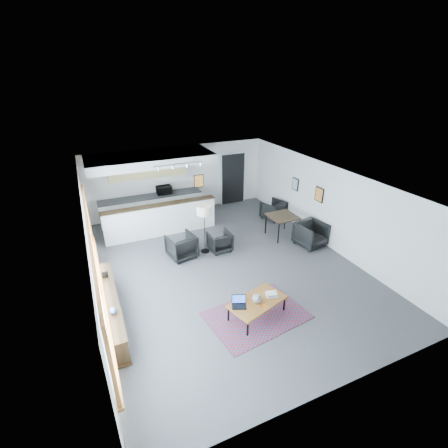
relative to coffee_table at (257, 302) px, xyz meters
name	(u,v)px	position (x,y,z in m)	size (l,w,h in m)	color
room	(226,226)	(0.23, 2.23, 0.90)	(7.02, 9.02, 2.62)	#464649
window	(95,265)	(-3.24, 1.33, 1.05)	(0.10, 5.95, 1.66)	#8CBFFF
console	(112,309)	(-3.07, 1.18, -0.08)	(0.35, 3.00, 0.80)	#302111
kitchenette	(153,188)	(-0.97, 5.94, 0.98)	(4.20, 1.96, 2.60)	white
doorway	(233,178)	(2.53, 6.65, 0.67)	(1.10, 0.12, 2.15)	black
track_light	(180,165)	(-0.36, 4.43, 2.13)	(1.60, 0.07, 0.15)	silver
wall_art_lower	(319,195)	(3.69, 2.63, 1.15)	(0.03, 0.38, 0.48)	black
wall_art_upper	(295,184)	(3.69, 3.93, 1.10)	(0.03, 0.34, 0.44)	black
kilim_rug	(257,315)	(0.00, 0.00, -0.40)	(2.42, 1.81, 0.01)	#522A40
coffee_table	(257,302)	(0.00, 0.00, 0.00)	(1.48, 1.08, 0.43)	brown
laptop	(239,302)	(-0.45, 0.05, 0.10)	(0.39, 0.36, 0.23)	black
ceramic_pot	(257,298)	(-0.04, -0.04, 0.14)	(0.22, 0.22, 0.22)	gray
book_stack	(272,294)	(0.41, 0.04, 0.07)	(0.32, 0.28, 0.08)	silver
coaster	(264,306)	(0.06, -0.22, 0.04)	(0.10, 0.10, 0.01)	#E5590C
armchair_left	(181,245)	(-0.80, 3.24, 0.00)	(0.78, 0.73, 0.80)	black
armchair_right	(220,241)	(0.41, 3.14, -0.06)	(0.67, 0.62, 0.68)	black
floor_lamp	(204,212)	(-0.04, 3.24, 0.96)	(0.54, 0.54, 1.57)	black
dining_table	(283,218)	(2.74, 3.17, 0.29)	(0.90, 0.90, 0.76)	#302111
dining_chair_near	(311,235)	(3.23, 2.24, -0.03)	(0.72, 0.67, 0.74)	black
dining_chair_far	(273,211)	(3.23, 4.50, -0.07)	(0.65, 0.61, 0.67)	black
microwave	(164,189)	(-0.47, 6.38, 0.71)	(0.55, 0.30, 0.37)	black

